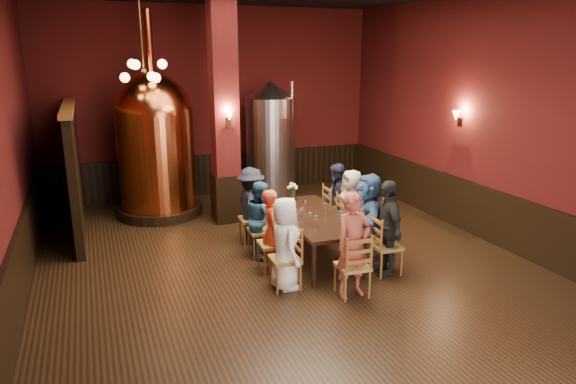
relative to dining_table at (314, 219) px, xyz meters
name	(u,v)px	position (x,y,z in m)	size (l,w,h in m)	color
room	(289,132)	(-0.58, -0.29, 1.56)	(10.00, 10.02, 4.50)	black
wainscot_right	(483,212)	(3.38, -0.29, -0.19)	(0.08, 9.90, 1.00)	black
wainscot_back	(217,174)	(-0.58, 4.67, -0.19)	(7.90, 0.08, 1.00)	black
wainscot_left	(18,276)	(-4.54, -0.29, -0.19)	(0.08, 9.90, 1.00)	black
column	(224,113)	(-0.88, 2.51, 1.56)	(0.58, 0.58, 4.50)	#4B1012
partition	(75,172)	(-3.78, 2.91, 0.51)	(0.22, 3.50, 2.40)	black
pendant_cluster	(144,71)	(-2.38, 2.61, 2.41)	(0.90, 0.90, 1.70)	#A57226
sconce_wall	(460,118)	(3.32, 0.51, 1.51)	(0.20, 0.20, 0.36)	black
sconce_column	(228,118)	(-0.88, 2.21, 1.51)	(0.20, 0.20, 0.36)	black
dining_table	(314,219)	(0.00, 0.00, 0.00)	(1.12, 2.45, 0.75)	black
chair_0	(285,259)	(-0.90, -0.95, -0.23)	(0.46, 0.46, 0.92)	brown
person_0	(285,244)	(-0.90, -0.95, 0.02)	(0.69, 0.45, 1.41)	white
chair_1	(272,243)	(-0.87, -0.29, -0.23)	(0.46, 0.46, 0.92)	brown
person_1	(272,231)	(-0.87, -0.29, -0.01)	(0.50, 0.33, 1.36)	red
chair_2	(261,230)	(-0.83, 0.37, -0.23)	(0.46, 0.46, 0.92)	brown
person_2	(261,219)	(-0.83, 0.37, -0.02)	(0.65, 0.32, 1.33)	#295D8B
chair_3	(252,219)	(-0.80, 1.04, -0.23)	(0.46, 0.46, 0.92)	brown
person_3	(251,206)	(-0.80, 1.04, 0.03)	(0.92, 0.53, 1.43)	black
chair_4	(386,246)	(0.80, -1.04, -0.23)	(0.46, 0.46, 0.92)	brown
person_4	(387,227)	(0.80, -1.04, 0.08)	(0.90, 0.37, 1.54)	black
chair_5	(367,232)	(0.83, -0.37, -0.23)	(0.46, 0.46, 0.92)	brown
person_5	(368,216)	(0.83, -0.37, 0.06)	(1.39, 0.44, 1.49)	#2C4B84
chair_6	(351,221)	(0.87, 0.29, -0.23)	(0.46, 0.46, 0.92)	brown
person_6	(351,208)	(0.87, 0.29, 0.02)	(0.69, 0.45, 1.41)	#BCAFA6
chair_7	(336,210)	(0.90, 0.95, -0.23)	(0.46, 0.46, 0.92)	brown
person_7	(336,199)	(0.90, 0.95, 0.00)	(0.67, 0.33, 1.38)	#1D233B
chair_8	(353,266)	(-0.08, -1.55, -0.23)	(0.46, 0.46, 0.92)	brown
person_8	(353,245)	(-0.08, -1.55, 0.09)	(0.57, 0.37, 1.55)	#A24236
copper_kettle	(156,144)	(-2.15, 3.43, 0.87)	(2.01, 2.01, 4.27)	black
steel_vessel	(271,141)	(0.54, 3.74, 0.71)	(1.49, 1.49, 2.80)	#B2B2B7
rose_vase	(293,189)	(0.02, 1.00, 0.28)	(0.20, 0.20, 0.34)	white
wine_glass_0	(298,215)	(-0.35, -0.11, 0.15)	(0.07, 0.07, 0.17)	white
wine_glass_1	(325,209)	(0.22, 0.03, 0.15)	(0.07, 0.07, 0.17)	white
wine_glass_2	(352,226)	(0.21, -0.96, 0.15)	(0.07, 0.07, 0.17)	white
wine_glass_3	(342,216)	(0.30, -0.45, 0.15)	(0.07, 0.07, 0.17)	white
wine_glass_4	(316,221)	(-0.21, -0.52, 0.15)	(0.07, 0.07, 0.17)	white
wine_glass_5	(301,212)	(-0.24, -0.01, 0.15)	(0.07, 0.07, 0.17)	white
wine_glass_6	(310,218)	(-0.22, -0.34, 0.15)	(0.07, 0.07, 0.17)	white
wine_glass_7	(305,205)	(-0.03, 0.36, 0.15)	(0.07, 0.07, 0.17)	white
wine_glass_8	(342,220)	(0.21, -0.61, 0.15)	(0.07, 0.07, 0.17)	white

